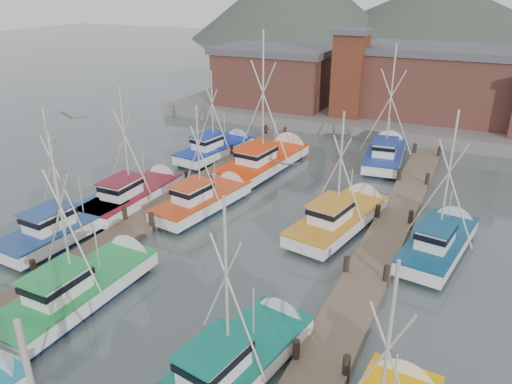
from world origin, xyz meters
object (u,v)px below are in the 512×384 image
at_px(lookout_tower, 350,73).
at_px(boat_4, 86,286).
at_px(boat_12, 268,160).
at_px(boat_8, 207,199).

bearing_deg(lookout_tower, boat_4, -94.27).
distance_m(boat_4, boat_12, 20.17).
bearing_deg(boat_4, boat_8, 91.89).
bearing_deg(boat_12, lookout_tower, 87.21).
height_order(lookout_tower, boat_4, lookout_tower).
bearing_deg(lookout_tower, boat_8, -96.43).
height_order(boat_8, boat_12, boat_12).
relative_size(lookout_tower, boat_4, 0.93).
relative_size(boat_4, boat_8, 1.08).
height_order(boat_4, boat_12, boat_12).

